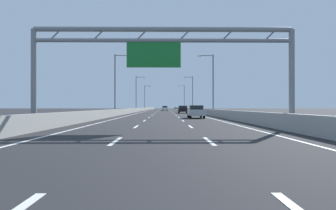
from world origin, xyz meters
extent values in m
plane|color=#262628|center=(0.00, 100.00, 0.00)|extent=(260.00, 260.00, 0.00)
cube|color=white|center=(-1.80, 12.50, 0.01)|extent=(0.16, 3.00, 0.01)
cube|color=white|center=(-1.80, 21.50, 0.01)|extent=(0.16, 3.00, 0.01)
cube|color=white|center=(-1.80, 30.50, 0.01)|extent=(0.16, 3.00, 0.01)
cube|color=white|center=(-1.80, 39.50, 0.01)|extent=(0.16, 3.00, 0.01)
cube|color=white|center=(-1.80, 48.50, 0.01)|extent=(0.16, 3.00, 0.01)
cube|color=white|center=(-1.80, 57.50, 0.01)|extent=(0.16, 3.00, 0.01)
cube|color=white|center=(-1.80, 66.50, 0.01)|extent=(0.16, 3.00, 0.01)
cube|color=white|center=(-1.80, 75.50, 0.01)|extent=(0.16, 3.00, 0.01)
cube|color=white|center=(-1.80, 84.50, 0.01)|extent=(0.16, 3.00, 0.01)
cube|color=white|center=(-1.80, 93.50, 0.01)|extent=(0.16, 3.00, 0.01)
cube|color=white|center=(-1.80, 102.50, 0.01)|extent=(0.16, 3.00, 0.01)
cube|color=white|center=(-1.80, 111.50, 0.01)|extent=(0.16, 3.00, 0.01)
cube|color=white|center=(-1.80, 120.50, 0.01)|extent=(0.16, 3.00, 0.01)
cube|color=white|center=(-1.80, 129.50, 0.01)|extent=(0.16, 3.00, 0.01)
cube|color=white|center=(-1.80, 138.50, 0.01)|extent=(0.16, 3.00, 0.01)
cube|color=white|center=(-1.80, 147.50, 0.01)|extent=(0.16, 3.00, 0.01)
cube|color=white|center=(-1.80, 156.50, 0.01)|extent=(0.16, 3.00, 0.01)
cube|color=white|center=(1.80, 12.50, 0.01)|extent=(0.16, 3.00, 0.01)
cube|color=white|center=(1.80, 21.50, 0.01)|extent=(0.16, 3.00, 0.01)
cube|color=white|center=(1.80, 30.50, 0.01)|extent=(0.16, 3.00, 0.01)
cube|color=white|center=(1.80, 39.50, 0.01)|extent=(0.16, 3.00, 0.01)
cube|color=white|center=(1.80, 48.50, 0.01)|extent=(0.16, 3.00, 0.01)
cube|color=white|center=(1.80, 57.50, 0.01)|extent=(0.16, 3.00, 0.01)
cube|color=white|center=(1.80, 66.50, 0.01)|extent=(0.16, 3.00, 0.01)
cube|color=white|center=(1.80, 75.50, 0.01)|extent=(0.16, 3.00, 0.01)
cube|color=white|center=(1.80, 84.50, 0.01)|extent=(0.16, 3.00, 0.01)
cube|color=white|center=(1.80, 93.50, 0.01)|extent=(0.16, 3.00, 0.01)
cube|color=white|center=(1.80, 102.50, 0.01)|extent=(0.16, 3.00, 0.01)
cube|color=white|center=(1.80, 111.50, 0.01)|extent=(0.16, 3.00, 0.01)
cube|color=white|center=(1.80, 120.50, 0.01)|extent=(0.16, 3.00, 0.01)
cube|color=white|center=(1.80, 129.50, 0.01)|extent=(0.16, 3.00, 0.01)
cube|color=white|center=(1.80, 138.50, 0.01)|extent=(0.16, 3.00, 0.01)
cube|color=white|center=(1.80, 147.50, 0.01)|extent=(0.16, 3.00, 0.01)
cube|color=white|center=(1.80, 156.50, 0.01)|extent=(0.16, 3.00, 0.01)
cube|color=white|center=(-5.25, 88.00, 0.01)|extent=(0.16, 176.00, 0.01)
cube|color=white|center=(5.25, 88.00, 0.01)|extent=(0.16, 176.00, 0.01)
cube|color=#9E9E99|center=(-6.90, 110.00, 0.47)|extent=(0.45, 220.00, 0.95)
cube|color=#9E9E99|center=(6.90, 110.00, 0.47)|extent=(0.45, 220.00, 0.95)
cylinder|color=gray|center=(-8.12, 20.48, 3.10)|extent=(0.36, 0.36, 6.20)
cylinder|color=gray|center=(8.12, 20.48, 3.10)|extent=(0.36, 0.36, 6.20)
cylinder|color=gray|center=(0.00, 20.48, 6.20)|extent=(16.25, 0.32, 0.32)
cylinder|color=gray|center=(0.00, 20.48, 5.50)|extent=(16.25, 0.26, 0.26)
cylinder|color=gray|center=(-6.77, 20.48, 5.85)|extent=(0.74, 0.10, 0.74)
cylinder|color=gray|center=(-4.06, 20.48, 5.85)|extent=(0.74, 0.10, 0.74)
cylinder|color=gray|center=(-1.35, 20.48, 5.85)|extent=(0.74, 0.10, 0.74)
cylinder|color=gray|center=(1.35, 20.48, 5.85)|extent=(0.74, 0.10, 0.74)
cylinder|color=gray|center=(4.06, 20.48, 5.85)|extent=(0.74, 0.10, 0.74)
cylinder|color=gray|center=(6.77, 20.48, 5.85)|extent=(0.74, 0.10, 0.74)
cube|color=#19752D|center=(-0.60, 20.48, 4.60)|extent=(3.40, 0.12, 1.60)
cylinder|color=slate|center=(-7.70, 51.01, 4.75)|extent=(0.20, 0.20, 9.50)
cylinder|color=slate|center=(-6.60, 51.01, 9.35)|extent=(2.20, 0.12, 0.12)
cube|color=#F2EAC6|center=(-5.50, 51.01, 9.25)|extent=(0.56, 0.28, 0.20)
cylinder|color=slate|center=(7.70, 51.01, 4.75)|extent=(0.20, 0.20, 9.50)
cylinder|color=slate|center=(6.60, 51.01, 9.35)|extent=(2.20, 0.12, 0.12)
cube|color=#F2EAC6|center=(5.50, 51.01, 9.25)|extent=(0.56, 0.28, 0.20)
cylinder|color=slate|center=(-7.70, 88.64, 4.75)|extent=(0.20, 0.20, 9.50)
cylinder|color=slate|center=(-6.60, 88.64, 9.35)|extent=(2.20, 0.12, 0.12)
cube|color=#F2EAC6|center=(-5.50, 88.64, 9.25)|extent=(0.56, 0.28, 0.20)
cylinder|color=slate|center=(7.70, 88.64, 4.75)|extent=(0.20, 0.20, 9.50)
cylinder|color=slate|center=(6.60, 88.64, 9.35)|extent=(2.20, 0.12, 0.12)
cube|color=#F2EAC6|center=(5.50, 88.64, 9.25)|extent=(0.56, 0.28, 0.20)
cylinder|color=slate|center=(-7.70, 126.28, 4.75)|extent=(0.20, 0.20, 9.50)
cylinder|color=slate|center=(-6.60, 126.28, 9.35)|extent=(2.20, 0.12, 0.12)
cube|color=#F2EAC6|center=(-5.50, 126.28, 9.25)|extent=(0.56, 0.28, 0.20)
cylinder|color=slate|center=(7.70, 126.28, 4.75)|extent=(0.20, 0.20, 9.50)
cylinder|color=slate|center=(6.60, 126.28, 9.35)|extent=(2.20, 0.12, 0.12)
cube|color=#F2EAC6|center=(5.50, 126.28, 9.25)|extent=(0.56, 0.28, 0.20)
cube|color=yellow|center=(0.22, 130.40, 0.66)|extent=(1.84, 4.11, 0.67)
cube|color=black|center=(0.22, 129.83, 1.23)|extent=(1.62, 1.75, 0.48)
cylinder|color=black|center=(-0.59, 131.90, 0.32)|extent=(0.22, 0.64, 0.64)
cylinder|color=black|center=(1.03, 131.90, 0.32)|extent=(0.22, 0.64, 0.64)
cylinder|color=black|center=(-0.59, 128.89, 0.32)|extent=(0.22, 0.64, 0.64)
cylinder|color=black|center=(1.03, 128.89, 0.32)|extent=(0.22, 0.64, 0.64)
cube|color=black|center=(3.68, 64.62, 0.65)|extent=(1.80, 4.37, 0.66)
cube|color=black|center=(3.68, 64.32, 1.24)|extent=(1.59, 1.77, 0.53)
cylinder|color=black|center=(2.89, 66.26, 0.32)|extent=(0.22, 0.64, 0.64)
cylinder|color=black|center=(4.47, 66.26, 0.32)|extent=(0.22, 0.64, 0.64)
cylinder|color=black|center=(2.89, 62.99, 0.32)|extent=(0.22, 0.64, 0.64)
cylinder|color=black|center=(4.47, 62.99, 0.32)|extent=(0.22, 0.64, 0.64)
cube|color=red|center=(0.05, 124.43, 0.67)|extent=(1.81, 4.69, 0.71)
cube|color=black|center=(0.05, 123.84, 1.29)|extent=(1.60, 2.19, 0.52)
cylinder|color=black|center=(-0.74, 126.22, 0.32)|extent=(0.22, 0.64, 0.64)
cylinder|color=black|center=(0.85, 126.22, 0.32)|extent=(0.22, 0.64, 0.64)
cylinder|color=black|center=(-0.74, 122.64, 0.32)|extent=(0.22, 0.64, 0.64)
cylinder|color=black|center=(0.85, 122.64, 0.32)|extent=(0.22, 0.64, 0.64)
cube|color=silver|center=(0.14, 100.06, 0.67)|extent=(1.72, 4.20, 0.69)
cube|color=black|center=(0.14, 99.74, 1.26)|extent=(1.51, 1.88, 0.50)
cylinder|color=black|center=(-0.61, 101.61, 0.32)|extent=(0.22, 0.64, 0.64)
cylinder|color=black|center=(0.89, 101.61, 0.32)|extent=(0.22, 0.64, 0.64)
cylinder|color=black|center=(-0.61, 98.50, 0.32)|extent=(0.22, 0.64, 0.64)
cylinder|color=black|center=(0.89, 98.50, 0.32)|extent=(0.22, 0.64, 0.64)
cube|color=#A8ADB2|center=(3.66, 37.21, 0.66)|extent=(1.70, 4.16, 0.67)
cube|color=black|center=(3.66, 37.16, 1.23)|extent=(1.50, 1.94, 0.47)
cylinder|color=black|center=(2.92, 38.74, 0.32)|extent=(0.22, 0.64, 0.64)
cylinder|color=black|center=(4.40, 38.74, 0.32)|extent=(0.22, 0.64, 0.64)
cylinder|color=black|center=(2.92, 35.68, 0.32)|extent=(0.22, 0.64, 0.64)
cylinder|color=black|center=(4.40, 35.68, 0.32)|extent=(0.22, 0.64, 0.64)
camera|label=1|loc=(0.09, 0.00, 1.34)|focal=34.84mm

